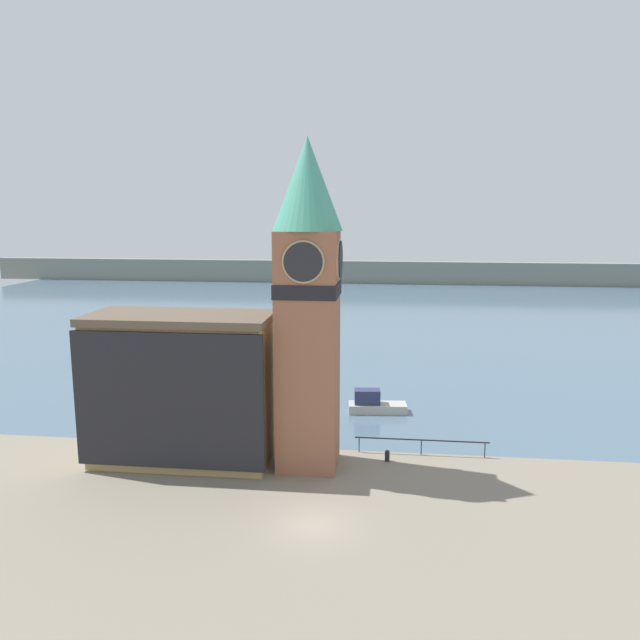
{
  "coord_description": "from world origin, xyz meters",
  "views": [
    {
      "loc": [
        3.92,
        -30.36,
        16.53
      ],
      "look_at": [
        -0.35,
        5.93,
        10.02
      ],
      "focal_mm": 35.0,
      "sensor_mm": 36.0,
      "label": 1
    }
  ],
  "objects_px": {
    "clock_tower": "(308,297)",
    "boat_near": "(374,404)",
    "mooring_bollard_near": "(387,455)",
    "pier_building": "(182,388)"
  },
  "relations": [
    {
      "from": "pier_building",
      "to": "mooring_bollard_near",
      "type": "distance_m",
      "value": 14.3
    },
    {
      "from": "pier_building",
      "to": "mooring_bollard_near",
      "type": "height_order",
      "value": "pier_building"
    },
    {
      "from": "clock_tower",
      "to": "mooring_bollard_near",
      "type": "relative_size",
      "value": 27.28
    },
    {
      "from": "clock_tower",
      "to": "pier_building",
      "type": "relative_size",
      "value": 1.73
    },
    {
      "from": "clock_tower",
      "to": "boat_near",
      "type": "xyz_separation_m",
      "value": [
        3.93,
        11.23,
        -10.4
      ]
    },
    {
      "from": "clock_tower",
      "to": "mooring_bollard_near",
      "type": "distance_m",
      "value": 11.91
    },
    {
      "from": "pier_building",
      "to": "mooring_bollard_near",
      "type": "relative_size",
      "value": 15.75
    },
    {
      "from": "mooring_bollard_near",
      "to": "clock_tower",
      "type": "bearing_deg",
      "value": -166.96
    },
    {
      "from": "boat_near",
      "to": "mooring_bollard_near",
      "type": "height_order",
      "value": "boat_near"
    },
    {
      "from": "mooring_bollard_near",
      "to": "pier_building",
      "type": "bearing_deg",
      "value": -174.26
    }
  ]
}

